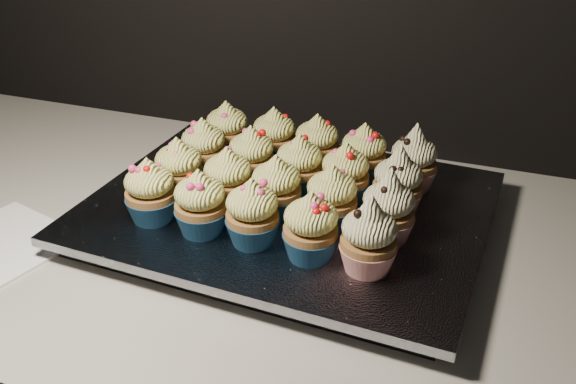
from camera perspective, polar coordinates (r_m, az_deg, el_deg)
name	(u,v)px	position (r m, az deg, el deg)	size (l,w,h in m)	color
worktop	(437,284)	(0.80, 13.14, -7.95)	(2.44, 0.64, 0.04)	silver
baking_tray	(288,218)	(0.84, 0.00, -2.31)	(0.46, 0.35, 0.02)	black
foil_lining	(288,207)	(0.83, 0.00, -1.32)	(0.50, 0.39, 0.01)	silver
cupcake_0	(150,192)	(0.80, -12.14, -0.01)	(0.06, 0.06, 0.08)	navy
cupcake_1	(200,204)	(0.76, -7.79, -1.09)	(0.06, 0.06, 0.08)	navy
cupcake_2	(252,214)	(0.73, -3.19, -1.97)	(0.06, 0.06, 0.08)	navy
cupcake_3	(311,228)	(0.71, 2.03, -3.25)	(0.06, 0.06, 0.08)	navy
cupcake_4	(369,238)	(0.69, 7.19, -4.10)	(0.06, 0.06, 0.10)	#B41E19
cupcake_5	(179,170)	(0.84, -9.65, 1.96)	(0.06, 0.06, 0.08)	navy
cupcake_6	(228,180)	(0.81, -5.34, 1.06)	(0.06, 0.06, 0.08)	navy
cupcake_7	(276,189)	(0.79, -1.05, 0.29)	(0.06, 0.06, 0.08)	navy
cupcake_8	(332,199)	(0.77, 3.91, -0.63)	(0.06, 0.06, 0.08)	navy
cupcake_9	(388,210)	(0.75, 8.89, -1.56)	(0.06, 0.06, 0.10)	#B41E19
cupcake_10	(204,149)	(0.89, -7.49, 3.82)	(0.06, 0.06, 0.08)	navy
cupcake_11	(252,157)	(0.86, -3.26, 3.10)	(0.06, 0.06, 0.08)	navy
cupcake_12	(299,167)	(0.84, 1.02, 2.28)	(0.06, 0.06, 0.08)	navy
cupcake_13	(345,175)	(0.82, 5.10, 1.50)	(0.06, 0.06, 0.08)	navy
cupcake_14	(398,184)	(0.80, 9.72, 0.73)	(0.06, 0.06, 0.10)	#B41E19
cupcake_15	(227,131)	(0.95, -5.43, 5.46)	(0.06, 0.06, 0.08)	navy
cupcake_16	(274,137)	(0.92, -1.24, 4.90)	(0.06, 0.06, 0.08)	navy
cupcake_17	(317,145)	(0.90, 2.58, 4.23)	(0.06, 0.06, 0.08)	navy
cupcake_18	(364,154)	(0.88, 6.73, 3.34)	(0.06, 0.06, 0.08)	navy
cupcake_19	(414,161)	(0.87, 11.11, 2.73)	(0.06, 0.06, 0.10)	#B41E19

